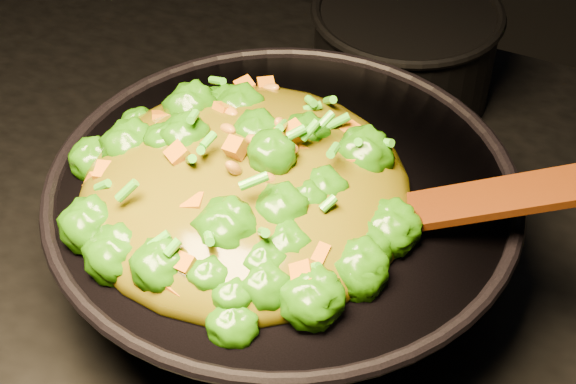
% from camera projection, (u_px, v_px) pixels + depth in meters
% --- Properties ---
extents(wok, '(0.43, 0.43, 0.10)m').
position_uv_depth(wok, '(283.00, 231.00, 0.75)').
color(wok, black).
rests_on(wok, stovetop).
extents(stir_fry, '(0.27, 0.27, 0.09)m').
position_uv_depth(stir_fry, '(244.00, 155.00, 0.67)').
color(stir_fry, '#226307').
rests_on(stir_fry, wok).
extents(spatula, '(0.24, 0.10, 0.10)m').
position_uv_depth(spatula, '(514.00, 195.00, 0.64)').
color(spatula, '#321508').
rests_on(spatula, wok).
extents(back_pot, '(0.24, 0.24, 0.11)m').
position_uv_depth(back_pot, '(404.00, 52.00, 0.94)').
color(back_pot, black).
rests_on(back_pot, stovetop).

